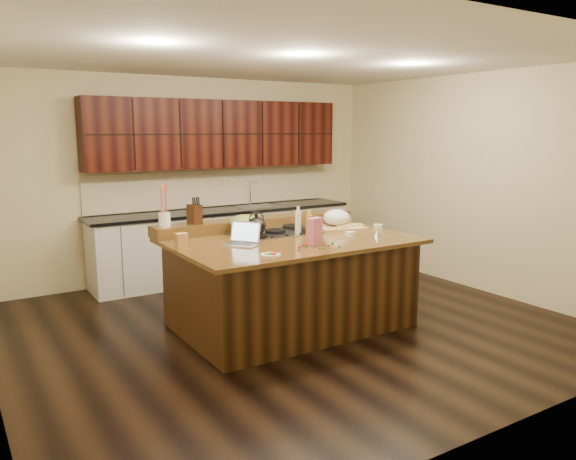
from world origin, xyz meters
TOP-DOWN VIEW (x-y plane):
  - room at (0.00, 0.00)m, footprint 5.52×5.02m
  - island at (0.00, 0.00)m, footprint 2.40×1.60m
  - back_ledge at (0.00, 0.70)m, footprint 2.40×0.30m
  - cooktop at (0.00, 0.30)m, footprint 0.92×0.52m
  - back_counter at (0.30, 2.23)m, footprint 3.70×0.66m
  - kettle at (-0.30, 0.17)m, footprint 0.22×0.22m
  - green_bowl at (-0.30, 0.43)m, footprint 0.39×0.39m
  - laptop at (-0.55, -0.01)m, footprint 0.38×0.39m
  - oil_bottle at (0.03, -0.28)m, footprint 0.09×0.09m
  - vinegar_bottle at (0.17, 0.12)m, footprint 0.08×0.08m
  - wooden_tray at (0.79, 0.26)m, footprint 0.61×0.53m
  - ramekin_a at (0.60, -0.21)m, footprint 0.12×0.12m
  - ramekin_b at (1.15, -0.01)m, footprint 0.13×0.13m
  - ramekin_c at (0.98, 0.12)m, footprint 0.11×0.11m
  - strainer_bowl at (0.97, 0.43)m, footprint 0.29×0.29m
  - kitchen_timer at (0.82, -0.38)m, footprint 0.10×0.10m
  - pink_bag at (0.02, -0.40)m, footprint 0.16×0.12m
  - candy_plate at (-0.56, -0.56)m, footprint 0.24×0.24m
  - package_box at (-1.13, 0.09)m, footprint 0.11×0.08m
  - utensil_crock at (-1.07, 0.70)m, footprint 0.14×0.14m
  - knife_block at (-0.74, 0.70)m, footprint 0.12×0.17m
  - gumdrop_0 at (-0.05, -0.58)m, footprint 0.02×0.02m
  - gumdrop_1 at (-0.01, -0.60)m, footprint 0.02×0.02m
  - gumdrop_2 at (-0.07, -0.40)m, footprint 0.02×0.02m
  - gumdrop_3 at (0.15, -0.62)m, footprint 0.02×0.02m
  - gumdrop_4 at (-0.26, -0.55)m, footprint 0.02×0.02m
  - gumdrop_5 at (-0.03, -0.46)m, footprint 0.02×0.02m
  - gumdrop_6 at (-0.10, -0.40)m, footprint 0.02×0.02m
  - gumdrop_7 at (-0.13, -0.48)m, footprint 0.02×0.02m
  - gumdrop_8 at (-0.01, -0.52)m, footprint 0.02×0.02m
  - gumdrop_9 at (0.21, -0.43)m, footprint 0.02×0.02m
  - gumdrop_10 at (0.10, -0.53)m, footprint 0.02×0.02m
  - gumdrop_11 at (0.19, -0.46)m, footprint 0.02×0.02m
  - gumdrop_12 at (-0.17, -0.42)m, footprint 0.02×0.02m
  - gumdrop_13 at (-0.01, -0.57)m, footprint 0.02×0.02m

SIDE VIEW (x-z plane):
  - island at x=0.00m, z-range 0.00..0.92m
  - candy_plate at x=-0.56m, z-range 0.92..0.93m
  - gumdrop_0 at x=-0.05m, z-range 0.92..0.94m
  - gumdrop_1 at x=-0.01m, z-range 0.92..0.94m
  - gumdrop_2 at x=-0.07m, z-range 0.92..0.94m
  - gumdrop_3 at x=0.15m, z-range 0.92..0.94m
  - gumdrop_4 at x=-0.26m, z-range 0.92..0.94m
  - gumdrop_5 at x=-0.03m, z-range 0.92..0.94m
  - gumdrop_6 at x=-0.10m, z-range 0.92..0.94m
  - gumdrop_7 at x=-0.13m, z-range 0.92..0.94m
  - gumdrop_8 at x=-0.01m, z-range 0.92..0.94m
  - gumdrop_9 at x=0.21m, z-range 0.92..0.94m
  - gumdrop_10 at x=0.10m, z-range 0.92..0.94m
  - gumdrop_11 at x=0.19m, z-range 0.92..0.94m
  - gumdrop_12 at x=-0.17m, z-range 0.92..0.94m
  - gumdrop_13 at x=-0.01m, z-range 0.92..0.94m
  - cooktop at x=0.00m, z-range 0.91..0.96m
  - ramekin_a at x=0.60m, z-range 0.92..0.96m
  - ramekin_b at x=1.15m, z-range 0.92..0.96m
  - ramekin_c at x=0.98m, z-range 0.92..0.96m
  - kitchen_timer at x=0.82m, z-range 0.92..0.99m
  - strainer_bowl at x=0.97m, z-range 0.92..1.01m
  - laptop at x=-0.55m, z-range 0.87..1.08m
  - back_ledge at x=0.00m, z-range 0.92..1.04m
  - back_counter at x=0.30m, z-range -0.22..2.18m
  - package_box at x=-1.13m, z-range 0.92..1.07m
  - wooden_tray at x=0.79m, z-range 0.91..1.11m
  - vinegar_bottle at x=0.17m, z-range 0.92..1.17m
  - green_bowl at x=-0.30m, z-range 0.96..1.14m
  - pink_bag at x=0.02m, z-range 0.92..1.18m
  - kettle at x=-0.30m, z-range 0.97..1.14m
  - oil_bottle at x=0.03m, z-range 0.92..1.19m
  - utensil_crock at x=-1.07m, z-range 1.04..1.18m
  - knife_block at x=-0.74m, z-range 1.04..1.24m
  - room at x=0.00m, z-range -0.01..2.71m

